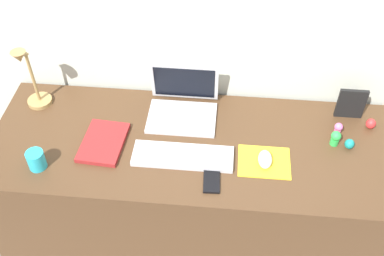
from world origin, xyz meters
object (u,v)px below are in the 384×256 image
(mouse, at_px, (265,159))
(toy_figurine_pink, at_px, (338,129))
(notebook_pad, at_px, (103,142))
(toy_figurine_green, at_px, (336,138))
(cell_phone, at_px, (212,180))
(desk_lamp, at_px, (30,80))
(toy_figurine_teal, at_px, (349,144))
(toy_figurine_red, at_px, (371,124))
(keyboard, at_px, (183,156))
(laptop, at_px, (183,102))
(picture_frame, at_px, (351,104))
(coffee_mug, at_px, (36,160))

(mouse, height_order, toy_figurine_pink, toy_figurine_pink)
(notebook_pad, xyz_separation_m, toy_figurine_green, (0.96, 0.09, 0.03))
(cell_phone, xyz_separation_m, desk_lamp, (-0.81, 0.36, 0.15))
(mouse, xyz_separation_m, desk_lamp, (-1.02, 0.25, 0.13))
(toy_figurine_teal, xyz_separation_m, toy_figurine_red, (0.11, 0.13, 0.00))
(keyboard, xyz_separation_m, toy_figurine_pink, (0.64, 0.20, 0.02))
(toy_figurine_teal, bearing_deg, laptop, 167.52)
(desk_lamp, height_order, toy_figurine_red, desk_lamp)
(laptop, distance_m, mouse, 0.45)
(cell_phone, distance_m, toy_figurine_pink, 0.60)
(laptop, height_order, toy_figurine_red, laptop)
(notebook_pad, distance_m, toy_figurine_red, 1.15)
(mouse, xyz_separation_m, notebook_pad, (-0.67, 0.04, -0.01))
(toy_figurine_teal, relative_size, toy_figurine_red, 0.95)
(mouse, relative_size, picture_frame, 0.64)
(laptop, xyz_separation_m, cell_phone, (0.15, -0.39, -0.05))
(laptop, relative_size, notebook_pad, 1.25)
(desk_lamp, bearing_deg, keyboard, -20.03)
(laptop, relative_size, toy_figurine_green, 4.34)
(mouse, height_order, cell_phone, mouse)
(notebook_pad, relative_size, toy_figurine_green, 3.47)
(picture_frame, bearing_deg, cell_phone, -143.92)
(desk_lamp, bearing_deg, coffee_mug, -71.47)
(mouse, xyz_separation_m, coffee_mug, (-0.90, -0.11, 0.02))
(toy_figurine_red, height_order, toy_figurine_pink, toy_figurine_pink)
(laptop, distance_m, cell_phone, 0.42)
(desk_lamp, bearing_deg, notebook_pad, -30.48)
(mouse, relative_size, coffee_mug, 1.19)
(picture_frame, height_order, toy_figurine_red, picture_frame)
(laptop, bearing_deg, desk_lamp, -177.56)
(mouse, height_order, notebook_pad, mouse)
(keyboard, distance_m, toy_figurine_red, 0.83)
(laptop, xyz_separation_m, desk_lamp, (-0.66, -0.03, 0.10))
(picture_frame, bearing_deg, desk_lamp, -177.39)
(laptop, bearing_deg, mouse, -37.17)
(laptop, relative_size, mouse, 3.12)
(keyboard, bearing_deg, toy_figurine_teal, 10.21)
(cell_phone, bearing_deg, toy_figurine_teal, 19.51)
(toy_figurine_teal, height_order, toy_figurine_red, toy_figurine_red)
(laptop, distance_m, toy_figurine_pink, 0.68)
(picture_frame, bearing_deg, toy_figurine_green, -114.22)
(keyboard, height_order, toy_figurine_teal, toy_figurine_teal)
(cell_phone, height_order, desk_lamp, desk_lamp)
(toy_figurine_teal, bearing_deg, toy_figurine_red, 49.89)
(mouse, distance_m, toy_figurine_red, 0.52)
(coffee_mug, distance_m, toy_figurine_teal, 1.27)
(notebook_pad, distance_m, toy_figurine_green, 0.97)
(keyboard, relative_size, desk_lamp, 1.28)
(laptop, distance_m, keyboard, 0.28)
(notebook_pad, height_order, picture_frame, picture_frame)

